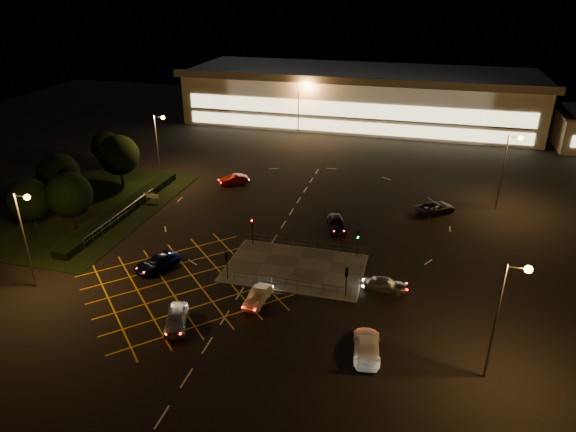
% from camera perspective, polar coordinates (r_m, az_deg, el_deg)
% --- Properties ---
extents(ground, '(180.00, 180.00, 0.00)m').
position_cam_1_polar(ground, '(56.46, -0.70, -4.58)').
color(ground, black).
rests_on(ground, ground).
extents(pedestrian_island, '(14.00, 9.00, 0.12)m').
position_cam_1_polar(pedestrian_island, '(54.31, 0.77, -5.79)').
color(pedestrian_island, '#4C4944').
rests_on(pedestrian_island, ground).
extents(grass_verge, '(18.00, 30.00, 0.08)m').
position_cam_1_polar(grass_verge, '(72.93, -21.06, 0.77)').
color(grass_verge, black).
rests_on(grass_verge, ground).
extents(hedge, '(2.00, 26.00, 1.00)m').
position_cam_1_polar(hedge, '(70.04, -17.77, 0.71)').
color(hedge, black).
rests_on(hedge, ground).
extents(supermarket, '(72.00, 26.50, 10.50)m').
position_cam_1_polar(supermarket, '(112.38, 8.00, 13.08)').
color(supermarket, beige).
rests_on(supermarket, ground).
extents(streetlight_sw, '(1.78, 0.56, 10.03)m').
position_cam_1_polar(streetlight_sw, '(53.98, -27.13, -1.15)').
color(streetlight_sw, slate).
rests_on(streetlight_sw, ground).
extents(streetlight_se, '(1.78, 0.56, 10.03)m').
position_cam_1_polar(streetlight_se, '(40.13, 22.97, -9.22)').
color(streetlight_se, slate).
rests_on(streetlight_se, ground).
extents(streetlight_nw, '(1.78, 0.56, 10.03)m').
position_cam_1_polar(streetlight_nw, '(77.97, -14.13, 8.33)').
color(streetlight_nw, slate).
rests_on(streetlight_nw, ground).
extents(streetlight_ne, '(1.78, 0.56, 10.03)m').
position_cam_1_polar(streetlight_ne, '(71.47, 23.24, 5.56)').
color(streetlight_ne, slate).
rests_on(streetlight_ne, ground).
extents(streetlight_far_left, '(1.78, 0.56, 10.03)m').
position_cam_1_polar(streetlight_far_left, '(100.32, 1.41, 12.63)').
color(streetlight_far_left, slate).
rests_on(streetlight_far_left, ground).
extents(streetlight_far_right, '(1.78, 0.56, 10.03)m').
position_cam_1_polar(streetlight_far_right, '(101.09, 24.73, 10.51)').
color(streetlight_far_right, slate).
rests_on(streetlight_far_right, ground).
extents(signal_sw, '(0.28, 0.30, 3.15)m').
position_cam_1_polar(signal_sw, '(51.50, -6.82, -4.85)').
color(signal_sw, black).
rests_on(signal_sw, pedestrian_island).
extents(signal_se, '(0.28, 0.30, 3.15)m').
position_cam_1_polar(signal_se, '(48.80, 6.52, -6.65)').
color(signal_se, black).
rests_on(signal_se, pedestrian_island).
extents(signal_nw, '(0.28, 0.30, 3.15)m').
position_cam_1_polar(signal_nw, '(58.11, -3.99, -1.10)').
color(signal_nw, black).
rests_on(signal_nw, pedestrian_island).
extents(signal_ne, '(0.28, 0.30, 3.15)m').
position_cam_1_polar(signal_ne, '(55.73, 7.80, -2.48)').
color(signal_ne, black).
rests_on(signal_ne, pedestrian_island).
extents(tree_a, '(5.04, 5.04, 6.86)m').
position_cam_1_polar(tree_a, '(66.93, -26.83, 1.59)').
color(tree_a, black).
rests_on(tree_a, ground).
extents(tree_b, '(5.40, 5.40, 7.35)m').
position_cam_1_polar(tree_b, '(73.70, -24.15, 4.35)').
color(tree_b, black).
rests_on(tree_b, ground).
extents(tree_c, '(5.76, 5.76, 7.84)m').
position_cam_1_polar(tree_c, '(77.39, -18.30, 6.44)').
color(tree_c, black).
rests_on(tree_c, ground).
extents(tree_d, '(4.68, 4.68, 6.37)m').
position_cam_1_polar(tree_d, '(85.66, -19.53, 7.32)').
color(tree_d, black).
rests_on(tree_d, ground).
extents(tree_e, '(5.40, 5.40, 7.35)m').
position_cam_1_polar(tree_e, '(65.73, -23.14, 2.19)').
color(tree_e, black).
rests_on(tree_e, ground).
extents(car_near_silver, '(3.17, 4.88, 1.55)m').
position_cam_1_polar(car_near_silver, '(46.73, -12.30, -11.04)').
color(car_near_silver, silver).
rests_on(car_near_silver, ground).
extents(car_queue_white, '(1.81, 4.19, 1.34)m').
position_cam_1_polar(car_queue_white, '(48.73, -3.37, -8.93)').
color(car_queue_white, silver).
rests_on(car_queue_white, ground).
extents(car_left_blue, '(4.16, 5.49, 1.39)m').
position_cam_1_polar(car_left_blue, '(55.74, -14.35, -5.03)').
color(car_left_blue, '#0D1A50').
rests_on(car_left_blue, ground).
extents(car_far_dkgrey, '(3.42, 5.24, 1.41)m').
position_cam_1_polar(car_far_dkgrey, '(62.70, 5.40, -0.81)').
color(car_far_dkgrey, black).
rests_on(car_far_dkgrey, ground).
extents(car_right_silver, '(4.29, 2.01, 1.42)m').
position_cam_1_polar(car_right_silver, '(51.25, 10.71, -7.46)').
color(car_right_silver, '#ABAFB2').
rests_on(car_right_silver, ground).
extents(car_circ_red, '(4.39, 3.67, 1.42)m').
position_cam_1_polar(car_circ_red, '(76.65, -6.05, 4.04)').
color(car_circ_red, maroon).
rests_on(car_circ_red, ground).
extents(car_east_grey, '(5.66, 5.20, 1.47)m').
position_cam_1_polar(car_east_grey, '(69.30, 16.09, 0.88)').
color(car_east_grey, black).
rests_on(car_east_grey, ground).
extents(car_approach_white, '(2.81, 5.50, 1.53)m').
position_cam_1_polar(car_approach_white, '(43.24, 8.73, -14.07)').
color(car_approach_white, white).
rests_on(car_approach_white, ground).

